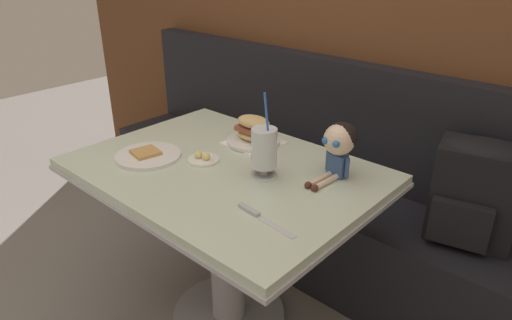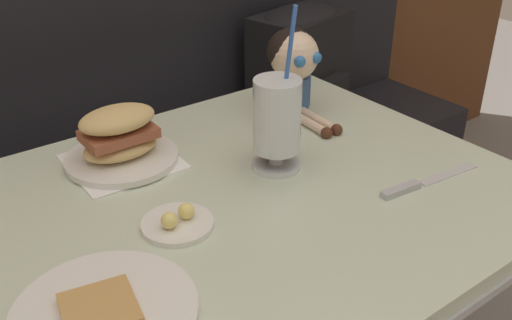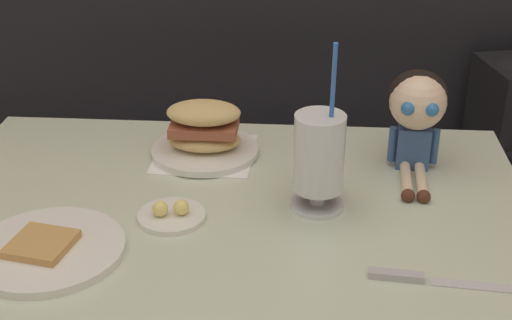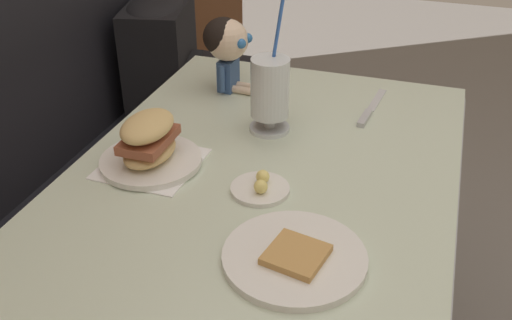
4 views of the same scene
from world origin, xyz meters
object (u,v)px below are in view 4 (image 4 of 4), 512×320
object	(u,v)px
milkshake_glass	(270,92)
sandwich_plate	(149,146)
butter_saucer	(260,187)
backpack	(161,54)
toast_plate	(295,257)
seated_doll	(228,44)
butter_knife	(368,113)

from	to	relation	value
milkshake_glass	sandwich_plate	world-z (taller)	milkshake_glass
milkshake_glass	butter_saucer	xyz separation A→B (m)	(-0.25, -0.06, -0.09)
backpack	sandwich_plate	bearing A→B (deg)	-155.01
toast_plate	seated_doll	bearing A→B (deg)	29.52
seated_doll	sandwich_plate	bearing A→B (deg)	176.87
butter_knife	seated_doll	bearing A→B (deg)	84.96
toast_plate	butter_saucer	xyz separation A→B (m)	(0.18, 0.12, 0.00)
butter_knife	seated_doll	xyz separation A→B (m)	(0.03, 0.39, 0.12)
toast_plate	seated_doll	distance (m)	0.73
milkshake_glass	sandwich_plate	xyz separation A→B (m)	(-0.23, 0.20, -0.05)
sandwich_plate	butter_saucer	xyz separation A→B (m)	(-0.02, -0.26, -0.04)
toast_plate	butter_saucer	world-z (taller)	butter_saucer
toast_plate	milkshake_glass	bearing A→B (deg)	22.33
toast_plate	sandwich_plate	size ratio (longest dim) A/B	1.14
sandwich_plate	seated_doll	distance (m)	0.43
backpack	butter_knife	bearing A→B (deg)	-117.24
sandwich_plate	seated_doll	xyz separation A→B (m)	(0.42, -0.02, 0.08)
butter_knife	seated_doll	size ratio (longest dim) A/B	1.07
sandwich_plate	seated_doll	world-z (taller)	seated_doll
seated_doll	milkshake_glass	bearing A→B (deg)	-137.17
backpack	milkshake_glass	bearing A→B (deg)	-134.50
milkshake_glass	backpack	size ratio (longest dim) A/B	0.78
butter_knife	butter_saucer	bearing A→B (deg)	159.58
butter_knife	backpack	xyz separation A→B (m)	(0.40, 0.77, -0.09)
toast_plate	milkshake_glass	xyz separation A→B (m)	(0.44, 0.18, 0.09)
toast_plate	backpack	size ratio (longest dim) A/B	0.62
toast_plate	milkshake_glass	world-z (taller)	milkshake_glass
butter_saucer	toast_plate	bearing A→B (deg)	-146.57
backpack	toast_plate	bearing A→B (deg)	-143.15
milkshake_glass	butter_saucer	size ratio (longest dim) A/B	2.63
sandwich_plate	butter_knife	size ratio (longest dim) A/B	0.93
butter_knife	seated_doll	distance (m)	0.41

